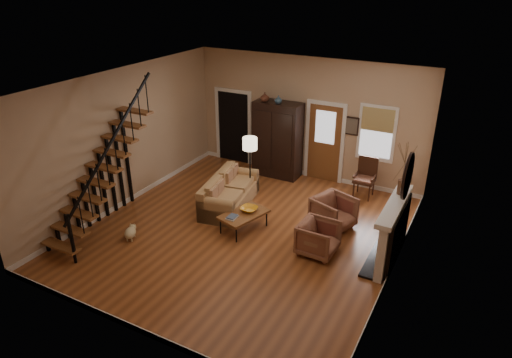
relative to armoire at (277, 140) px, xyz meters
The scene contains 15 objects.
room 1.49m from the armoire, 78.37° to the right, with size 7.00×7.33×3.30m.
staircase 4.94m from the armoire, 115.05° to the right, with size 0.94×2.80×3.20m, color brown, non-canonical shape.
fireplace 4.67m from the armoire, 34.69° to the right, with size 0.33×1.95×2.30m.
armoire is the anchor object (origin of this frame).
vase_a 1.23m from the armoire, 164.05° to the right, with size 0.24×0.24×0.25m, color #4C2619.
vase_b 1.16m from the armoire, 63.43° to the right, with size 0.20×0.20×0.21m, color #334C60.
sofa 2.36m from the armoire, 94.78° to the right, with size 0.87×2.02×0.75m, color #AB7F4D, non-canonical shape.
coffee_table 3.25m from the armoire, 77.79° to the right, with size 0.63×1.09×0.42m, color brown, non-canonical shape.
bowl 3.06m from the armoire, 76.25° to the right, with size 0.37×0.37×0.09m, color orange.
books 3.47m from the armoire, 80.82° to the right, with size 0.20×0.27×0.05m, color beige, non-canonical shape.
armchair_left 4.06m from the armoire, 52.14° to the right, with size 0.74×0.77×0.70m, color brown.
armchair_right 3.21m from the armoire, 40.58° to the right, with size 0.80×0.83×0.75m, color brown.
floor_lamp 1.57m from the armoire, 90.43° to the right, with size 0.36×0.36×1.59m, color black, non-canonical shape.
side_chair 2.61m from the armoire, ahead, with size 0.54×0.54×1.02m, color #3A1E12, non-canonical shape.
dog 4.84m from the armoire, 105.83° to the right, with size 0.23×0.39×0.28m, color beige, non-canonical shape.
Camera 1 is at (4.35, -7.56, 5.32)m, focal length 32.00 mm.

